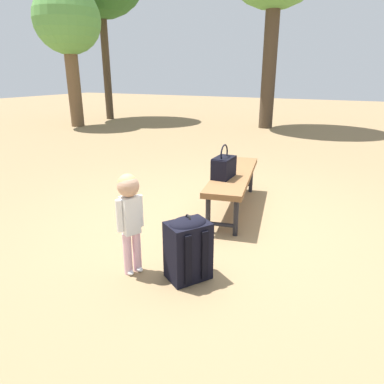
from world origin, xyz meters
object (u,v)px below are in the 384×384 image
(park_bench, at_px, (233,177))
(child_standing, at_px, (130,209))
(tree_far, at_px, (67,23))
(backpack_large, at_px, (188,247))
(handbag, at_px, (224,166))

(park_bench, xyz_separation_m, child_standing, (1.66, -0.24, 0.15))
(tree_far, bearing_deg, park_bench, 56.62)
(backpack_large, relative_size, tree_far, 0.14)
(park_bench, relative_size, child_standing, 2.00)
(tree_far, bearing_deg, handbag, 55.11)
(child_standing, relative_size, backpack_large, 1.53)
(handbag, height_order, backpack_large, handbag)
(park_bench, relative_size, handbag, 4.48)
(park_bench, bearing_deg, handbag, -7.56)
(park_bench, distance_m, backpack_large, 1.55)
(tree_far, bearing_deg, child_standing, 46.65)
(backpack_large, bearing_deg, child_standing, -73.59)
(handbag, height_order, tree_far, tree_far)
(handbag, bearing_deg, park_bench, 172.44)
(park_bench, bearing_deg, backpack_large, 7.42)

